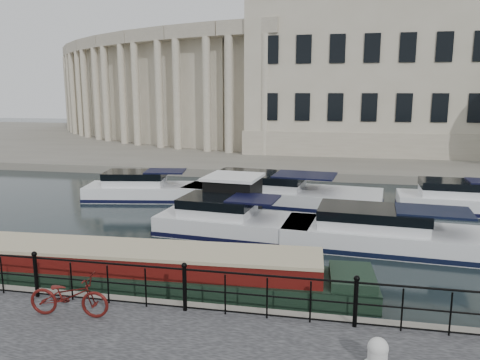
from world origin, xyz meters
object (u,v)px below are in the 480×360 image
mooring_bollard (378,353)px  narrowboat (120,273)px  bicycle (69,296)px  harbour_hut (233,201)px

mooring_bollard → narrowboat: bearing=151.8°
bicycle → mooring_bollard: bicycle is taller
mooring_bollard → harbour_hut: 12.53m
bicycle → narrowboat: 3.21m
mooring_bollard → narrowboat: narrowboat is taller
bicycle → narrowboat: size_ratio=0.13×
bicycle → harbour_hut: harbour_hut is taller
mooring_bollard → harbour_hut: harbour_hut is taller
bicycle → mooring_bollard: size_ratio=3.23×
bicycle → mooring_bollard: 6.99m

